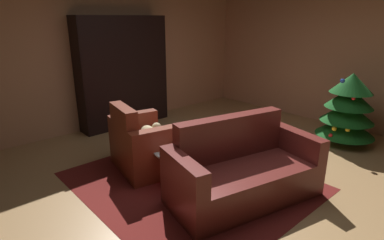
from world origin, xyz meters
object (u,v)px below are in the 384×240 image
object	(u,v)px
decorated_tree	(348,109)
couch_red	(242,172)
armchair_red	(143,146)
bottle_on_table	(191,144)
coffee_table	(179,152)
bookshelf_unit	(130,73)
book_stack_on_table	(183,146)

from	to	relation	value
decorated_tree	couch_red	bearing A→B (deg)	-91.83
armchair_red	decorated_tree	bearing A→B (deg)	64.35
armchair_red	bottle_on_table	distance (m)	0.82
coffee_table	decorated_tree	bearing A→B (deg)	72.93
bookshelf_unit	armchair_red	bearing A→B (deg)	-27.35
coffee_table	book_stack_on_table	world-z (taller)	book_stack_on_table
couch_red	bottle_on_table	world-z (taller)	couch_red
decorated_tree	book_stack_on_table	bearing A→B (deg)	-106.51
armchair_red	decorated_tree	size ratio (longest dim) A/B	0.91
book_stack_on_table	bottle_on_table	size ratio (longest dim) A/B	0.86
book_stack_on_table	bookshelf_unit	bearing A→B (deg)	162.98
coffee_table	bottle_on_table	world-z (taller)	bottle_on_table
bookshelf_unit	coffee_table	world-z (taller)	bookshelf_unit
bottle_on_table	armchair_red	bearing A→B (deg)	-163.68
bookshelf_unit	book_stack_on_table	world-z (taller)	bookshelf_unit
armchair_red	book_stack_on_table	bearing A→B (deg)	17.78
book_stack_on_table	bottle_on_table	bearing A→B (deg)	9.58
bookshelf_unit	decorated_tree	size ratio (longest dim) A/B	1.74
armchair_red	couch_red	xyz separation A→B (m)	(1.38, 0.46, -0.02)
armchair_red	book_stack_on_table	world-z (taller)	armchair_red
bookshelf_unit	decorated_tree	world-z (taller)	bookshelf_unit
couch_red	coffee_table	size ratio (longest dim) A/B	2.83
armchair_red	bookshelf_unit	bearing A→B (deg)	152.65
armchair_red	book_stack_on_table	xyz separation A→B (m)	(0.62, 0.20, 0.14)
armchair_red	coffee_table	distance (m)	0.61
bookshelf_unit	decorated_tree	bearing A→B (deg)	32.46
armchair_red	bottle_on_table	bearing A→B (deg)	16.32
armchair_red	decorated_tree	world-z (taller)	decorated_tree
coffee_table	decorated_tree	distance (m)	3.02
armchair_red	decorated_tree	distance (m)	3.40
couch_red	decorated_tree	world-z (taller)	decorated_tree
decorated_tree	bookshelf_unit	bearing A→B (deg)	-147.54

